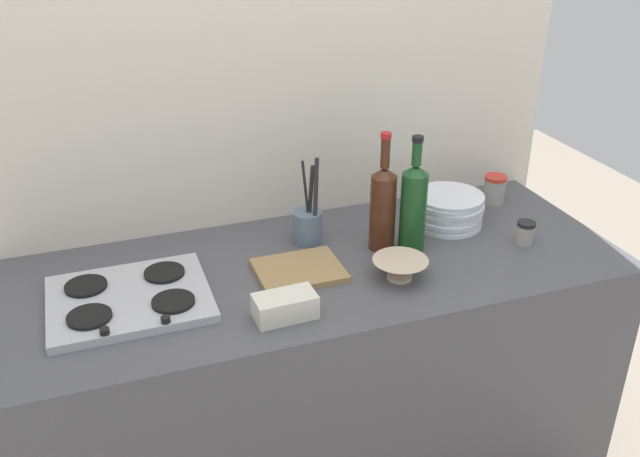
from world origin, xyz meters
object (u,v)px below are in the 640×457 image
at_px(mixing_bowl, 400,268).
at_px(condiment_jar_front, 525,233).
at_px(wine_bottle_mid_left, 414,206).
at_px(butter_dish, 285,306).
at_px(wine_bottle_leftmost, 383,206).
at_px(cutting_board, 299,270).
at_px(stovetop_hob, 129,298).
at_px(plate_stack, 448,209).
at_px(condiment_jar_rear, 495,189).
at_px(utensil_crock, 308,224).

relative_size(mixing_bowl, condiment_jar_front, 2.15).
xyz_separation_m(wine_bottle_mid_left, butter_dish, (-0.47, -0.22, -0.11)).
bearing_deg(mixing_bowl, wine_bottle_leftmost, 81.93).
distance_m(condiment_jar_front, cutting_board, 0.72).
distance_m(wine_bottle_leftmost, wine_bottle_mid_left, 0.09).
distance_m(wine_bottle_mid_left, mixing_bowl, 0.21).
height_order(wine_bottle_leftmost, butter_dish, wine_bottle_leftmost).
height_order(stovetop_hob, plate_stack, plate_stack).
bearing_deg(wine_bottle_mid_left, wine_bottle_leftmost, 153.02).
xyz_separation_m(butter_dish, condiment_jar_rear, (0.89, 0.43, 0.02)).
bearing_deg(cutting_board, mixing_bowl, -25.49).
relative_size(wine_bottle_mid_left, butter_dish, 2.26).
height_order(wine_bottle_mid_left, utensil_crock, wine_bottle_mid_left).
relative_size(plate_stack, butter_dish, 1.43).
distance_m(mixing_bowl, butter_dish, 0.37).
relative_size(plate_stack, utensil_crock, 0.82).
bearing_deg(utensil_crock, condiment_jar_front, -20.87).
xyz_separation_m(plate_stack, condiment_jar_front, (0.16, -0.20, -0.01)).
distance_m(stovetop_hob, wine_bottle_leftmost, 0.77).
relative_size(wine_bottle_leftmost, condiment_jar_front, 5.00).
distance_m(mixing_bowl, utensil_crock, 0.35).
xyz_separation_m(plate_stack, wine_bottle_mid_left, (-0.19, -0.12, 0.09)).
bearing_deg(condiment_jar_rear, utensil_crock, -175.47).
bearing_deg(condiment_jar_front, condiment_jar_rear, 75.78).
distance_m(plate_stack, cutting_board, 0.57).
bearing_deg(utensil_crock, plate_stack, -4.50).
distance_m(stovetop_hob, utensil_crock, 0.59).
bearing_deg(plate_stack, butter_dish, -152.82).
relative_size(condiment_jar_front, condiment_jar_rear, 0.74).
distance_m(stovetop_hob, butter_dish, 0.42).
height_order(mixing_bowl, condiment_jar_front, condiment_jar_front).
height_order(plate_stack, condiment_jar_rear, plate_stack).
bearing_deg(stovetop_hob, wine_bottle_leftmost, 4.45).
distance_m(stovetop_hob, wine_bottle_mid_left, 0.85).
bearing_deg(stovetop_hob, butter_dish, -28.48).
bearing_deg(wine_bottle_leftmost, condiment_jar_rear, 18.57).
bearing_deg(condiment_jar_front, stovetop_hob, 176.79).
distance_m(utensil_crock, cutting_board, 0.20).
height_order(utensil_crock, condiment_jar_front, utensil_crock).
height_order(plate_stack, butter_dish, plate_stack).
bearing_deg(plate_stack, mixing_bowl, -138.38).
bearing_deg(wine_bottle_mid_left, condiment_jar_front, -13.69).
relative_size(stovetop_hob, wine_bottle_mid_left, 1.16).
bearing_deg(wine_bottle_mid_left, mixing_bowl, -126.54).
bearing_deg(cutting_board, condiment_jar_front, -5.05).
bearing_deg(butter_dish, cutting_board, 62.76).
bearing_deg(condiment_jar_front, utensil_crock, 159.13).
relative_size(mixing_bowl, utensil_crock, 0.57).
bearing_deg(condiment_jar_front, cutting_board, 174.95).
bearing_deg(wine_bottle_mid_left, stovetop_hob, -178.78).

